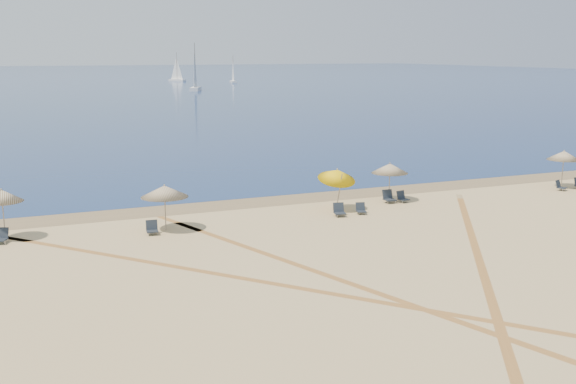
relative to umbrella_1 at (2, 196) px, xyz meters
name	(u,v)px	position (x,y,z in m)	size (l,w,h in m)	color
ocean	(50,78)	(13.56, 204.09, -2.01)	(500.00, 500.00, 0.00)	#0C2151
wet_sand	(262,201)	(13.56, 3.09, -2.01)	(500.00, 500.00, 0.00)	olive
umbrella_1	(2,196)	(0.00, 0.00, 0.00)	(1.87, 1.87, 2.36)	gray
umbrella_2	(165,191)	(7.13, -1.17, -0.13)	(2.25, 2.25, 2.23)	gray
umbrella_3	(337,175)	(16.51, -0.62, -0.06)	(2.02, 2.10, 2.52)	gray
umbrella_4	(390,168)	(20.38, 0.46, -0.14)	(2.08, 2.08, 2.22)	gray
umbrella_5	(564,155)	(32.37, -0.34, 0.03)	(2.05, 2.05, 2.38)	gray
chair_1	(1,236)	(-0.16, -0.63, -1.72)	(0.77, 0.82, 0.67)	black
chair_2	(152,228)	(6.37, -1.69, -1.73)	(0.59, 0.68, 0.64)	black
chair_3	(339,210)	(16.07, -1.80, -1.72)	(0.68, 0.76, 0.68)	black
chair_4	(361,209)	(17.35, -1.78, -1.76)	(0.62, 0.68, 0.59)	black
chair_5	(389,197)	(20.09, 0.02, -1.70)	(0.61, 0.72, 0.72)	black
chair_6	(402,197)	(20.88, -0.16, -1.74)	(0.62, 0.70, 0.63)	black
chair_7	(560,186)	(31.66, -0.96, -1.74)	(0.71, 0.76, 0.62)	black
sailboat_1	(233,74)	(57.76, 146.91, 0.23)	(2.05, 5.13, 7.43)	white
sailboat_2	(177,73)	(45.71, 162.01, 0.45)	(4.29, 5.27, 8.14)	white
sailboat_3	(195,76)	(38.53, 113.72, 1.09)	(4.18, 7.05, 10.27)	white
tire_tracks	(355,276)	(12.35, -10.62, -2.01)	(48.77, 42.64, 0.00)	tan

